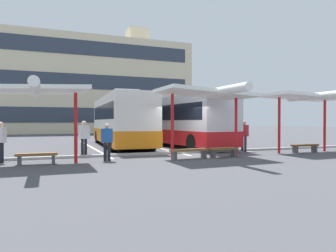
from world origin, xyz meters
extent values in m
plane|color=#47474C|center=(0.00, 0.00, 0.00)|extent=(160.00, 160.00, 0.00)
cube|color=beige|center=(0.00, 36.21, 7.16)|extent=(30.55, 10.37, 14.31)
cube|color=#2D3847|center=(0.00, 31.00, 2.62)|extent=(28.11, 0.08, 2.10)
cube|color=#2D3847|center=(0.00, 31.00, 7.39)|extent=(28.11, 0.08, 2.10)
cube|color=#2D3847|center=(0.00, 31.00, 12.16)|extent=(28.11, 0.08, 2.10)
cube|color=beige|center=(7.64, 36.21, 15.71)|extent=(3.20, 3.20, 2.80)
cube|color=silver|center=(-1.95, 6.62, 1.82)|extent=(3.05, 11.16, 3.09)
cube|color=orange|center=(-1.95, 6.62, 0.74)|extent=(3.09, 11.20, 0.93)
cube|color=black|center=(-1.95, 6.62, 2.33)|extent=(3.04, 10.27, 0.96)
cube|color=black|center=(-1.68, 12.11, 2.19)|extent=(2.21, 0.19, 1.85)
cube|color=silver|center=(-2.01, 5.25, 3.54)|extent=(1.61, 2.27, 0.36)
cylinder|color=black|center=(-2.91, 10.60, 0.50)|extent=(0.35, 1.01, 1.00)
cylinder|color=black|center=(-0.60, 10.49, 0.50)|extent=(0.35, 1.01, 1.00)
cylinder|color=black|center=(-3.29, 2.76, 0.50)|extent=(0.35, 1.01, 1.00)
cylinder|color=black|center=(-0.98, 2.65, 0.50)|extent=(0.35, 1.01, 1.00)
cube|color=silver|center=(1.81, 5.39, 1.81)|extent=(3.46, 11.01, 3.07)
cube|color=red|center=(1.81, 5.39, 0.71)|extent=(3.51, 11.05, 0.88)
cube|color=black|center=(1.81, 5.39, 2.30)|extent=(3.41, 10.15, 0.99)
cube|color=black|center=(1.30, 10.75, 2.18)|extent=(2.15, 0.28, 1.84)
cube|color=silver|center=(1.94, 4.04, 3.52)|extent=(1.67, 2.33, 0.36)
cylinder|color=black|center=(0.33, 9.08, 0.50)|extent=(0.39, 1.02, 1.00)
cylinder|color=black|center=(2.57, 9.29, 0.50)|extent=(0.39, 1.02, 1.00)
cylinder|color=black|center=(1.06, 1.48, 0.50)|extent=(0.39, 1.02, 1.00)
cylinder|color=black|center=(3.29, 1.70, 0.50)|extent=(0.39, 1.02, 1.00)
cube|color=white|center=(-3.93, 6.49, 0.00)|extent=(0.16, 14.00, 0.01)
cube|color=white|center=(0.00, 6.49, 0.00)|extent=(0.16, 14.00, 0.01)
cube|color=white|center=(3.93, 6.49, 0.00)|extent=(0.16, 14.00, 0.01)
cylinder|color=red|center=(-5.61, -1.18, 1.45)|extent=(0.14, 0.14, 2.90)
cube|color=white|center=(-7.11, -1.18, 2.98)|extent=(4.00, 2.47, 0.31)
cylinder|color=white|center=(-7.11, -2.27, 2.95)|extent=(0.36, 4.00, 0.36)
cube|color=brown|center=(-7.11, -1.14, 0.40)|extent=(1.58, 0.52, 0.10)
cube|color=#4C4C51|center=(-7.73, -1.10, 0.17)|extent=(0.14, 0.34, 0.35)
cube|color=#4C4C51|center=(-6.48, -1.18, 0.17)|extent=(0.14, 0.34, 0.35)
cylinder|color=red|center=(-1.42, -1.52, 1.49)|extent=(0.14, 0.14, 2.97)
cylinder|color=red|center=(1.98, -1.52, 1.49)|extent=(0.14, 0.14, 2.97)
cube|color=white|center=(0.28, -1.52, 3.05)|extent=(4.40, 2.70, 0.42)
cylinder|color=white|center=(0.28, -2.72, 3.02)|extent=(0.36, 4.40, 0.36)
cube|color=brown|center=(-0.62, -1.64, 0.40)|extent=(1.93, 0.64, 0.10)
cube|color=#4C4C51|center=(-1.41, -1.74, 0.17)|extent=(0.16, 0.35, 0.35)
cube|color=#4C4C51|center=(0.17, -1.55, 0.17)|extent=(0.16, 0.35, 0.35)
cube|color=brown|center=(1.18, -1.64, 0.40)|extent=(1.53, 0.54, 0.10)
cube|color=#4C4C51|center=(0.58, -1.69, 0.17)|extent=(0.15, 0.34, 0.35)
cube|color=#4C4C51|center=(1.78, -1.59, 0.17)|extent=(0.15, 0.34, 0.35)
cylinder|color=red|center=(4.91, -1.21, 1.50)|extent=(0.14, 0.14, 3.00)
cylinder|color=red|center=(8.18, -1.21, 1.50)|extent=(0.14, 0.14, 3.00)
cube|color=white|center=(6.54, -1.21, 3.08)|extent=(4.27, 2.43, 0.32)
cylinder|color=white|center=(6.54, -2.27, 3.05)|extent=(0.36, 4.27, 0.36)
cube|color=brown|center=(6.54, -1.38, 0.40)|extent=(1.63, 0.46, 0.10)
cube|color=#4C4C51|center=(5.88, -1.36, 0.17)|extent=(0.13, 0.34, 0.35)
cube|color=#4C4C51|center=(7.20, -1.39, 0.17)|extent=(0.13, 0.34, 0.35)
cube|color=#ADADA8|center=(0.00, 0.62, 0.06)|extent=(44.00, 0.24, 0.12)
cylinder|color=#33384C|center=(3.83, 0.30, 0.44)|extent=(0.14, 0.14, 0.87)
cylinder|color=#33384C|center=(3.71, 0.44, 0.44)|extent=(0.14, 0.14, 0.87)
cube|color=#BF333F|center=(3.77, 0.37, 1.20)|extent=(0.49, 0.53, 0.65)
sphere|color=tan|center=(3.77, 0.37, 1.64)|extent=(0.24, 0.24, 0.24)
cylinder|color=black|center=(-5.09, 1.21, 0.43)|extent=(0.14, 0.14, 0.86)
cylinder|color=black|center=(-4.92, 1.28, 0.43)|extent=(0.14, 0.14, 0.86)
cube|color=silver|center=(-5.00, 1.24, 1.19)|extent=(0.55, 0.39, 0.65)
sphere|color=beige|center=(-5.00, 1.24, 1.63)|extent=(0.23, 0.23, 0.23)
cylinder|color=black|center=(-8.47, -0.09, 0.42)|extent=(0.14, 0.14, 0.84)
cube|color=silver|center=(-8.52, -0.02, 1.16)|extent=(0.49, 0.51, 0.63)
sphere|color=beige|center=(-8.52, -0.02, 1.59)|extent=(0.23, 0.23, 0.23)
cylinder|color=black|center=(-4.37, -1.02, 0.40)|extent=(0.14, 0.14, 0.81)
cylinder|color=black|center=(-4.22, -1.08, 0.40)|extent=(0.14, 0.14, 0.81)
cube|color=#2659A5|center=(-4.29, -1.05, 1.11)|extent=(0.52, 0.38, 0.60)
sphere|color=beige|center=(-4.29, -1.05, 1.52)|extent=(0.22, 0.22, 0.22)
camera|label=1|loc=(-6.79, -14.66, 1.71)|focal=33.49mm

